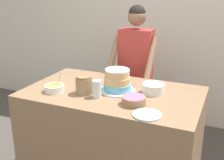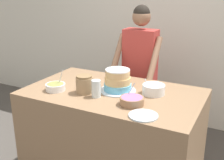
% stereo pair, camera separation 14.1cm
% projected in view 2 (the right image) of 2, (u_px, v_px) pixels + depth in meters
% --- Properties ---
extents(wall_back, '(10.00, 0.05, 2.60)m').
position_uv_depth(wall_back, '(167.00, 26.00, 3.62)').
color(wall_back, silver).
rests_on(wall_back, ground_plane).
extents(counter, '(1.53, 0.91, 0.91)m').
position_uv_depth(counter, '(113.00, 137.00, 2.60)').
color(counter, '#8C6B4C').
rests_on(counter, ground_plane).
extents(person_baker, '(0.48, 0.44, 1.61)m').
position_uv_depth(person_baker, '(140.00, 64.00, 3.06)').
color(person_baker, '#2D2D38').
rests_on(person_baker, ground_plane).
extents(cake, '(0.32, 0.32, 0.20)m').
position_uv_depth(cake, '(118.00, 81.00, 2.43)').
color(cake, silver).
rests_on(cake, counter).
extents(frosting_bowl_white, '(0.19, 0.19, 0.14)m').
position_uv_depth(frosting_bowl_white, '(154.00, 89.00, 2.37)').
color(frosting_bowl_white, white).
rests_on(frosting_bowl_white, counter).
extents(frosting_bowl_purple, '(0.19, 0.19, 0.15)m').
position_uv_depth(frosting_bowl_purple, '(132.00, 101.00, 2.16)').
color(frosting_bowl_purple, '#936B4C').
rests_on(frosting_bowl_purple, counter).
extents(frosting_bowl_olive, '(0.17, 0.17, 0.18)m').
position_uv_depth(frosting_bowl_olive, '(56.00, 87.00, 2.46)').
color(frosting_bowl_olive, white).
rests_on(frosting_bowl_olive, counter).
extents(drinking_glass, '(0.08, 0.08, 0.14)m').
position_uv_depth(drinking_glass, '(96.00, 89.00, 2.31)').
color(drinking_glass, silver).
rests_on(drinking_glass, counter).
extents(ceramic_plate, '(0.21, 0.21, 0.01)m').
position_uv_depth(ceramic_plate, '(143.00, 116.00, 1.98)').
color(ceramic_plate, silver).
rests_on(ceramic_plate, counter).
extents(stoneware_jar, '(0.15, 0.15, 0.16)m').
position_uv_depth(stoneware_jar, '(85.00, 84.00, 2.39)').
color(stoneware_jar, '#9E7F5B').
rests_on(stoneware_jar, counter).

